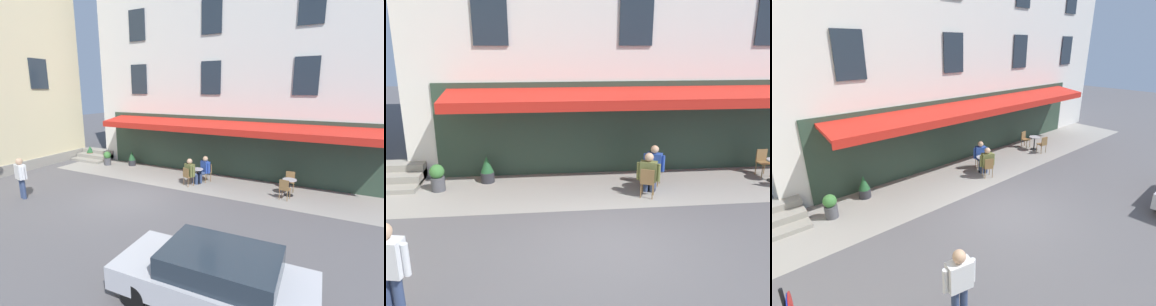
{
  "view_description": "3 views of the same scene",
  "coord_description": "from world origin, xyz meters",
  "views": [
    {
      "loc": [
        -7.73,
        9.07,
        4.59
      ],
      "look_at": [
        -1.34,
        -3.43,
        1.44
      ],
      "focal_mm": 26.4,
      "sensor_mm": 36.0,
      "label": 1
    },
    {
      "loc": [
        1.58,
        7.64,
        4.42
      ],
      "look_at": [
        0.36,
        -3.83,
        1.06
      ],
      "focal_mm": 35.26,
      "sensor_mm": 36.0,
      "label": 2
    },
    {
      "loc": [
        6.98,
        5.71,
        5.52
      ],
      "look_at": [
        -1.16,
        -3.66,
        0.93
      ],
      "focal_mm": 27.31,
      "sensor_mm": 36.0,
      "label": 3
    }
  ],
  "objects": [
    {
      "name": "back_alley_steps",
      "position": [
        6.6,
        -4.59,
        0.24
      ],
      "size": [
        2.4,
        1.75,
        0.6
      ],
      "color": "gray",
      "rests_on": "ground_plane"
    },
    {
      "name": "potted_plant_entrance_left",
      "position": [
        4.74,
        -3.73,
        0.44
      ],
      "size": [
        0.45,
        0.45,
        0.85
      ],
      "color": "#4C4C51",
      "rests_on": "ground_plane"
    },
    {
      "name": "cafe_chair_wicker_corner_right",
      "position": [
        -6.1,
        -4.05,
        0.55
      ],
      "size": [
        0.44,
        0.44,
        0.91
      ],
      "color": "olive",
      "rests_on": "ground_plane"
    },
    {
      "name": "cafe_chair_wicker_facing_street",
      "position": [
        -1.56,
        -2.5,
        0.55
      ],
      "size": [
        0.53,
        0.53,
        0.91
      ],
      "color": "olive",
      "rests_on": "ground_plane"
    },
    {
      "name": "sidewalk_cafe_terrace",
      "position": [
        -3.25,
        -3.4,
        0.0
      ],
      "size": [
        20.5,
        3.2,
        0.01
      ],
      "primitive_type": "cube",
      "color": "gray",
      "rests_on": "ground_plane"
    },
    {
      "name": "cafe_table_near_entrance",
      "position": [
        -1.81,
        -3.08,
        0.49
      ],
      "size": [
        0.6,
        0.6,
        0.75
      ],
      "color": "black",
      "rests_on": "ground_plane"
    },
    {
      "name": "ground_plane",
      "position": [
        0.0,
        0.0,
        0.0
      ],
      "size": [
        70.0,
        70.0,
        0.0
      ],
      "primitive_type": "plane",
      "color": "#565456"
    },
    {
      "name": "cafe_chair_wicker_by_window",
      "position": [
        -2.12,
        -3.63,
        0.55
      ],
      "size": [
        0.55,
        0.55,
        0.91
      ],
      "color": "olive",
      "rests_on": "ground_plane"
    },
    {
      "name": "seated_companion_in_blue",
      "position": [
        -2.02,
        -3.44,
        0.71
      ],
      "size": [
        0.63,
        0.66,
        1.33
      ],
      "color": "navy",
      "rests_on": "ground_plane"
    },
    {
      "name": "walking_pedestrian_in_white",
      "position": [
        4.01,
        2.14,
        1.04
      ],
      "size": [
        0.72,
        0.39,
        1.78
      ],
      "color": "navy",
      "rests_on": "ground_plane"
    },
    {
      "name": "seated_patron_in_olive",
      "position": [
        -1.65,
        -2.7,
        0.72
      ],
      "size": [
        0.65,
        0.67,
        1.35
      ],
      "color": "navy",
      "rests_on": "ground_plane"
    },
    {
      "name": "potted_plant_mid_terrace",
      "position": [
        3.31,
        -4.34,
        0.44
      ],
      "size": [
        0.44,
        0.44,
        0.9
      ],
      "color": "#2D2D33",
      "rests_on": "ground_plane"
    }
  ]
}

